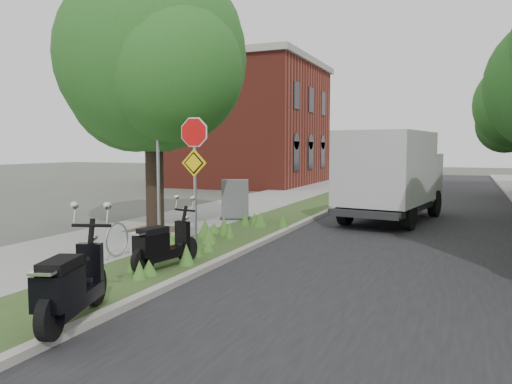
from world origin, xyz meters
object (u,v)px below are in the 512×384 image
sign_assembly (194,156)px  box_truck (391,172)px  utility_cabinet (235,200)px  scooter_near (159,249)px  scooter_far (67,292)px

sign_assembly → box_truck: bearing=65.0°
sign_assembly → utility_cabinet: sign_assembly is taller
scooter_near → utility_cabinet: 7.16m
sign_assembly → scooter_near: 2.54m
sign_assembly → box_truck: 8.16m
sign_assembly → scooter_near: size_ratio=1.81×
scooter_near → utility_cabinet: bearing=103.0°
scooter_near → utility_cabinet: (-1.61, 6.97, 0.22)m
box_truck → utility_cabinet: box_truck is taller
scooter_near → box_truck: box_truck is taller
sign_assembly → scooter_far: bearing=-80.0°
box_truck → utility_cabinet: (-4.83, -2.20, -0.94)m
sign_assembly → scooter_near: bearing=-83.4°
scooter_far → box_truck: 12.65m
scooter_far → sign_assembly: bearing=100.0°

